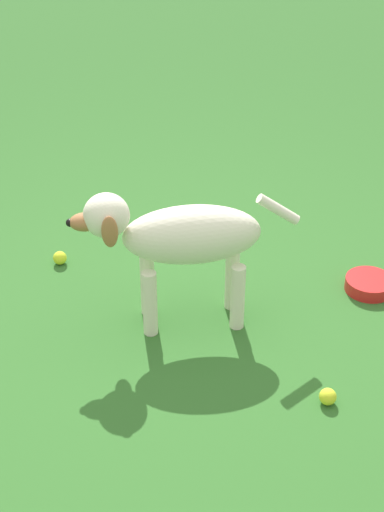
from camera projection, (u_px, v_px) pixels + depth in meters
The scene contains 5 objects.
ground at pixel (156, 323), 3.33m from camera, with size 14.00×14.00×0.00m, color #2D6026.
dog at pixel (179, 238), 3.12m from camera, with size 0.85×0.52×0.64m.
tennis_ball_0 at pixel (328, 397), 2.90m from camera, with size 0.07×0.07×0.07m, color yellow.
tennis_ball_1 at pixel (60, 258), 3.70m from camera, with size 0.07×0.07×0.07m, color #C7D429.
water_bowl at pixel (369, 284), 3.52m from camera, with size 0.22×0.22×0.06m, color red.
Camera 1 is at (1.14, -2.38, 2.05)m, focal length 53.94 mm.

